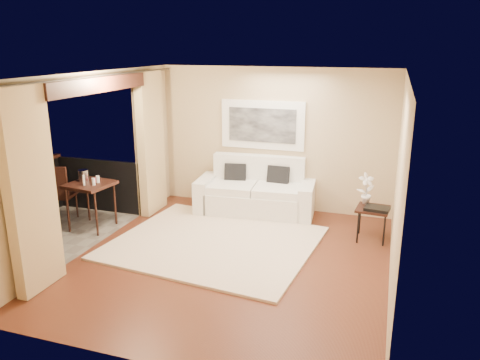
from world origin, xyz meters
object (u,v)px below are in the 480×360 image
at_px(balcony_chair_near, 5,205).
at_px(orchid, 366,189).
at_px(bistro_table, 90,188).
at_px(side_table, 373,211).
at_px(balcony_chair_far, 58,190).
at_px(sofa, 256,193).
at_px(ice_bucket, 84,176).

bearing_deg(balcony_chair_near, orchid, 16.00).
distance_m(bistro_table, balcony_chair_near, 1.33).
distance_m(side_table, balcony_chair_near, 5.94).
xyz_separation_m(orchid, balcony_chair_far, (-5.20, -1.12, -0.19)).
bearing_deg(balcony_chair_far, balcony_chair_near, 56.87).
bearing_deg(orchid, balcony_chair_near, -159.87).
height_order(sofa, balcony_chair_far, balcony_chair_far).
height_order(side_table, ice_bucket, ice_bucket).
relative_size(side_table, bistro_table, 0.68).
xyz_separation_m(side_table, orchid, (-0.14, 0.16, 0.32)).
xyz_separation_m(bistro_table, ice_bucket, (-0.15, 0.07, 0.18)).
bearing_deg(balcony_chair_near, bistro_table, 37.40).
bearing_deg(orchid, side_table, -50.38).
xyz_separation_m(orchid, ice_bucket, (-4.66, -1.07, 0.10)).
bearing_deg(bistro_table, side_table, 11.84).
bearing_deg(bistro_table, orchid, 14.15).
height_order(side_table, orchid, orchid).
bearing_deg(sofa, bistro_table, -151.25).
xyz_separation_m(bistro_table, balcony_chair_near, (-0.99, -0.88, -0.14)).
height_order(orchid, balcony_chair_far, orchid).
xyz_separation_m(side_table, balcony_chair_near, (-5.64, -1.85, 0.10)).
height_order(orchid, ice_bucket, orchid).
relative_size(balcony_chair_far, ice_bucket, 5.32).
relative_size(sofa, balcony_chair_near, 2.20).
bearing_deg(side_table, balcony_chair_far, -169.85).
distance_m(sofa, ice_bucket, 3.12).
bearing_deg(orchid, balcony_chair_far, -167.87).
relative_size(side_table, balcony_chair_near, 0.54).
bearing_deg(balcony_chair_near, side_table, 14.07).
bearing_deg(bistro_table, balcony_chair_far, 178.49).
relative_size(orchid, balcony_chair_near, 0.51).
distance_m(sofa, balcony_chair_far, 3.58).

